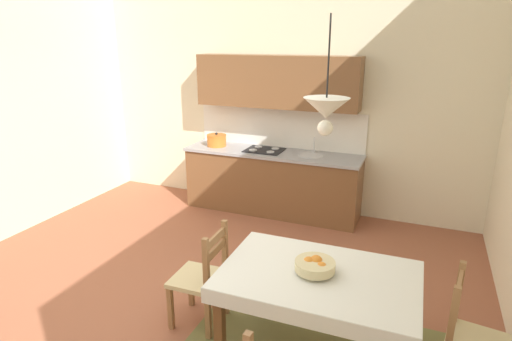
{
  "coord_description": "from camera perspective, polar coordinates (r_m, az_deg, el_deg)",
  "views": [
    {
      "loc": [
        1.94,
        -2.74,
        2.42
      ],
      "look_at": [
        0.43,
        0.95,
        1.16
      ],
      "focal_mm": 29.49,
      "sensor_mm": 36.0,
      "label": 1
    }
  ],
  "objects": [
    {
      "name": "ground_plane",
      "position": [
        4.17,
        -11.1,
        -19.14
      ],
      "size": [
        6.19,
        6.45,
        0.1
      ],
      "primitive_type": "cube",
      "color": "#99563D"
    },
    {
      "name": "wall_back",
      "position": [
        6.07,
        3.6,
        13.43
      ],
      "size": [
        6.19,
        0.12,
        3.97
      ],
      "primitive_type": "cube",
      "color": "beige",
      "rests_on": "ground_plane"
    },
    {
      "name": "kitchen_cabinetry",
      "position": [
        5.95,
        2.33,
        2.29
      ],
      "size": [
        2.51,
        0.63,
        2.2
      ],
      "color": "brown",
      "rests_on": "ground_plane"
    },
    {
      "name": "dining_table",
      "position": [
        3.3,
        8.37,
        -15.49
      ],
      "size": [
        1.47,
        0.98,
        0.75
      ],
      "color": "brown",
      "rests_on": "ground_plane"
    },
    {
      "name": "dining_chair_tv_side",
      "position": [
        3.77,
        -7.3,
        -14.27
      ],
      "size": [
        0.43,
        0.43,
        0.93
      ],
      "color": "#D1BC89",
      "rests_on": "ground_plane"
    },
    {
      "name": "fruit_bowl",
      "position": [
        3.22,
        8.0,
        -12.63
      ],
      "size": [
        0.3,
        0.3,
        0.12
      ],
      "color": "beige",
      "rests_on": "dining_table"
    },
    {
      "name": "pendant_lamp",
      "position": [
        2.95,
        9.49,
        8.18
      ],
      "size": [
        0.32,
        0.32,
        0.8
      ],
      "color": "black"
    }
  ]
}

